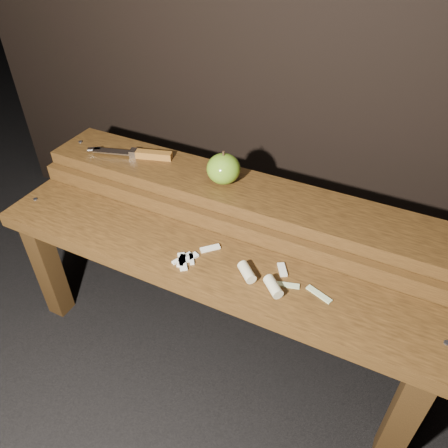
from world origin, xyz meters
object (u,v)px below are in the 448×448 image
at_px(bench_rear_tier, 241,213).
at_px(bench_front_tier, 203,280).
at_px(apple, 224,169).
at_px(knife, 143,154).

bearing_deg(bench_rear_tier, bench_front_tier, -90.00).
bearing_deg(bench_front_tier, apple, 103.62).
relative_size(bench_front_tier, knife, 4.63).
distance_m(bench_rear_tier, apple, 0.14).
distance_m(bench_front_tier, knife, 0.44).
bearing_deg(bench_front_tier, bench_rear_tier, 90.00).
xyz_separation_m(bench_front_tier, apple, (-0.06, 0.23, 0.19)).
bearing_deg(apple, bench_front_tier, -76.38).
xyz_separation_m(apple, knife, (-0.27, 0.01, -0.03)).
bearing_deg(apple, knife, 177.60).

